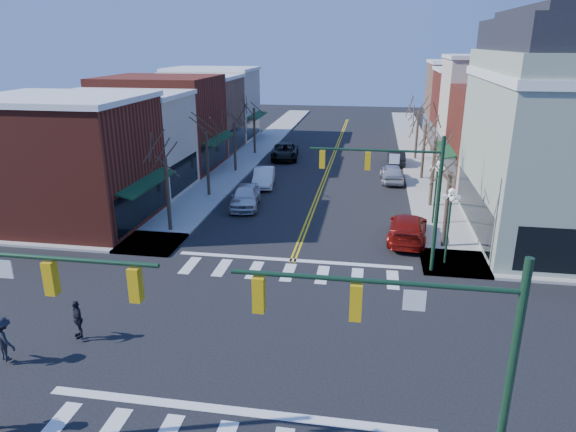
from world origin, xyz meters
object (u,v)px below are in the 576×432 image
at_px(car_left_near, 245,196).
at_px(car_right_mid, 392,173).
at_px(car_right_near, 408,228).
at_px(lamppost_corner, 450,213).
at_px(car_right_far, 396,157).
at_px(pedestrian_dark_b, 4,339).
at_px(lamppost_midblock, 436,182).
at_px(car_left_far, 285,152).
at_px(pedestrian_dark_a, 78,319).
at_px(car_left_mid, 264,177).

relative_size(car_left_near, car_right_mid, 1.06).
distance_m(car_right_near, car_right_mid, 13.81).
height_order(lamppost_corner, car_right_far, lamppost_corner).
relative_size(lamppost_corner, car_right_near, 0.79).
bearing_deg(pedestrian_dark_b, lamppost_midblock, -109.12).
xyz_separation_m(car_left_near, car_right_near, (11.31, -4.81, -0.03)).
height_order(car_left_near, car_right_far, car_left_near).
height_order(car_right_mid, pedestrian_dark_b, pedestrian_dark_b).
bearing_deg(car_left_far, pedestrian_dark_a, -99.99).
bearing_deg(pedestrian_dark_a, pedestrian_dark_b, -85.59).
height_order(car_left_far, car_right_near, car_right_near).
xyz_separation_m(car_left_near, car_left_mid, (0.11, 5.93, -0.07)).
relative_size(lamppost_corner, lamppost_midblock, 1.00).
bearing_deg(lamppost_corner, car_right_mid, 97.88).
distance_m(car_left_far, car_right_mid, 12.96).
distance_m(lamppost_midblock, pedestrian_dark_b, 25.36).
height_order(lamppost_corner, pedestrian_dark_b, lamppost_corner).
height_order(car_left_near, car_left_far, car_left_near).
height_order(lamppost_midblock, car_right_far, lamppost_midblock).
height_order(car_left_mid, car_right_mid, car_right_mid).
distance_m(lamppost_midblock, car_left_near, 13.40).
relative_size(car_left_mid, pedestrian_dark_b, 2.62).
distance_m(car_left_mid, car_right_far, 14.86).
xyz_separation_m(car_right_far, pedestrian_dark_b, (-15.53, -35.87, 0.30)).
xyz_separation_m(car_left_far, car_right_far, (11.20, -0.74, -0.05)).
bearing_deg(car_right_mid, lamppost_midblock, 99.57).
bearing_deg(car_right_near, car_left_near, -17.30).
relative_size(lamppost_midblock, car_right_near, 0.79).
height_order(car_right_near, car_right_far, car_right_near).
bearing_deg(pedestrian_dark_a, car_right_mid, 112.50).
bearing_deg(car_left_near, car_right_far, 46.89).
bearing_deg(car_left_near, car_left_far, 82.29).
relative_size(car_left_near, pedestrian_dark_a, 3.03).
bearing_deg(car_right_near, car_right_far, -84.28).
relative_size(car_right_near, pedestrian_dark_b, 3.13).
bearing_deg(pedestrian_dark_a, car_right_near, 92.68).
bearing_deg(car_right_near, lamppost_midblock, -114.89).
bearing_deg(pedestrian_dark_a, car_left_mid, 132.29).
height_order(car_left_far, car_right_far, car_left_far).
height_order(car_left_near, pedestrian_dark_b, pedestrian_dark_b).
distance_m(lamppost_corner, pedestrian_dark_a, 18.55).
bearing_deg(pedestrian_dark_a, lamppost_corner, 81.02).
relative_size(car_left_mid, pedestrian_dark_a, 2.86).
xyz_separation_m(car_right_near, pedestrian_dark_a, (-13.70, -13.46, 0.16)).
bearing_deg(car_right_far, car_left_far, -5.29).
relative_size(lamppost_midblock, pedestrian_dark_a, 2.70).
relative_size(lamppost_corner, car_left_near, 0.89).
bearing_deg(car_left_near, pedestrian_dark_a, -104.78).
relative_size(lamppost_corner, car_right_far, 0.99).
bearing_deg(car_right_near, car_left_mid, -38.07).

